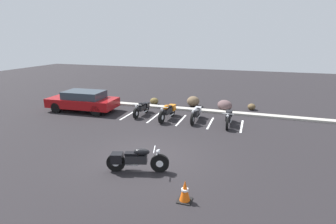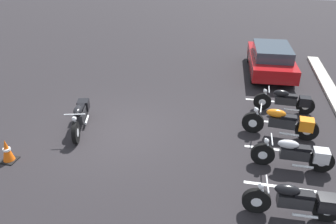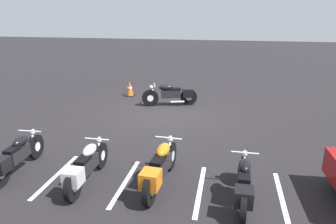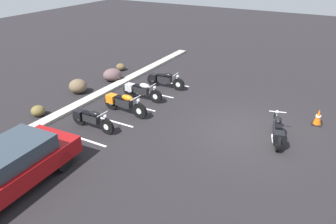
% 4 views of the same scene
% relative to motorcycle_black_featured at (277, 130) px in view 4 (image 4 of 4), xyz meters
% --- Properties ---
extents(ground, '(60.00, 60.00, 0.00)m').
position_rel_motorcycle_black_featured_xyz_m(ground, '(-0.01, 1.16, -0.45)').
color(ground, black).
extents(motorcycle_black_featured, '(2.12, 0.89, 0.86)m').
position_rel_motorcycle_black_featured_xyz_m(motorcycle_black_featured, '(0.00, 0.00, 0.00)').
color(motorcycle_black_featured, black).
rests_on(motorcycle_black_featured, ground).
extents(parked_bike_0, '(0.57, 2.04, 0.80)m').
position_rel_motorcycle_black_featured_xyz_m(parked_bike_0, '(-2.55, 6.47, -0.03)').
color(parked_bike_0, black).
rests_on(parked_bike_0, ground).
extents(parked_bike_1, '(0.63, 2.23, 0.88)m').
position_rel_motorcycle_black_featured_xyz_m(parked_bike_1, '(-0.82, 6.20, 0.01)').
color(parked_bike_1, black).
rests_on(parked_bike_1, ground).
extents(parked_bike_2, '(0.58, 2.07, 0.82)m').
position_rel_motorcycle_black_featured_xyz_m(parked_bike_2, '(0.77, 6.38, -0.02)').
color(parked_bike_2, black).
rests_on(parked_bike_2, ground).
extents(parked_bike_3, '(0.58, 2.06, 0.81)m').
position_rel_motorcycle_black_featured_xyz_m(parked_bike_3, '(2.57, 6.18, -0.02)').
color(parked_bike_3, black).
rests_on(parked_bike_3, ground).
extents(car_red, '(4.38, 2.01, 1.29)m').
position_rel_motorcycle_black_featured_xyz_m(car_red, '(-6.41, 6.10, 0.22)').
color(car_red, black).
rests_on(car_red, ground).
extents(concrete_curb, '(18.00, 0.50, 0.12)m').
position_rel_motorcycle_black_featured_xyz_m(concrete_curb, '(-0.01, 8.37, -0.39)').
color(concrete_curb, '#A8A399').
rests_on(concrete_curb, ground).
extents(landscape_rock_0, '(0.57, 0.62, 0.40)m').
position_rel_motorcycle_black_featured_xyz_m(landscape_rock_0, '(3.70, 9.71, -0.25)').
color(landscape_rock_0, brown).
rests_on(landscape_rock_0, ground).
extents(landscape_rock_1, '(0.62, 0.60, 0.45)m').
position_rel_motorcycle_black_featured_xyz_m(landscape_rock_1, '(-2.79, 9.12, -0.23)').
color(landscape_rock_1, brown).
rests_on(landscape_rock_1, ground).
extents(landscape_rock_2, '(1.04, 1.05, 0.69)m').
position_rel_motorcycle_black_featured_xyz_m(landscape_rock_2, '(-0.09, 9.43, -0.11)').
color(landscape_rock_2, brown).
rests_on(landscape_rock_2, ground).
extents(landscape_rock_3, '(1.28, 1.25, 0.67)m').
position_rel_motorcycle_black_featured_xyz_m(landscape_rock_3, '(2.06, 9.02, -0.12)').
color(landscape_rock_3, brown).
rests_on(landscape_rock_3, ground).
extents(traffic_cone, '(0.40, 0.40, 0.66)m').
position_rel_motorcycle_black_featured_xyz_m(traffic_cone, '(2.10, -1.13, -0.15)').
color(traffic_cone, black).
rests_on(traffic_cone, ground).
extents(stall_line_0, '(0.10, 2.10, 0.00)m').
position_rel_motorcycle_black_featured_xyz_m(stall_line_0, '(-3.34, 6.16, -0.45)').
color(stall_line_0, white).
rests_on(stall_line_0, ground).
extents(stall_line_1, '(0.10, 2.10, 0.00)m').
position_rel_motorcycle_black_featured_xyz_m(stall_line_1, '(-1.68, 6.16, -0.45)').
color(stall_line_1, white).
rests_on(stall_line_1, ground).
extents(stall_line_2, '(0.10, 2.10, 0.00)m').
position_rel_motorcycle_black_featured_xyz_m(stall_line_2, '(-0.03, 6.16, -0.45)').
color(stall_line_2, white).
rests_on(stall_line_2, ground).
extents(stall_line_3, '(0.10, 2.10, 0.00)m').
position_rel_motorcycle_black_featured_xyz_m(stall_line_3, '(1.63, 6.16, -0.45)').
color(stall_line_3, white).
rests_on(stall_line_3, ground).
extents(stall_line_4, '(0.10, 2.10, 0.00)m').
position_rel_motorcycle_black_featured_xyz_m(stall_line_4, '(3.29, 6.16, -0.45)').
color(stall_line_4, white).
rests_on(stall_line_4, ground).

